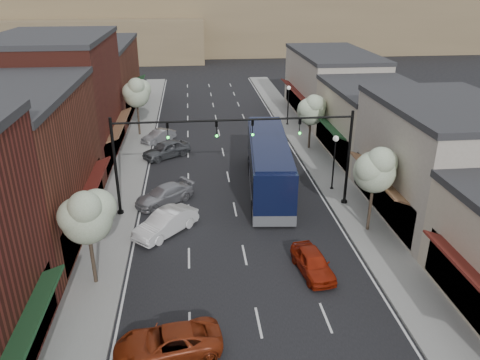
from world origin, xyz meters
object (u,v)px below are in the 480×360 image
object	(u,v)px
signal_mast_right	(316,145)
lamp_post_near	(335,154)
tree_right_far	(312,109)
tree_left_far	(137,92)
red_hatchback	(313,262)
lamp_post_far	(288,99)
parked_car_e	(159,136)
parked_car_d	(166,149)
coach_bus	(269,164)
tree_left_near	(87,215)
parked_car_c	(164,195)
parked_car_a	(168,343)
tree_right_near	(376,168)
parked_car_b	(166,223)
signal_mast_left	(150,151)

from	to	relation	value
signal_mast_right	lamp_post_near	world-z (taller)	signal_mast_right
tree_right_far	tree_left_far	bearing A→B (deg)	160.13
red_hatchback	lamp_post_far	bearing A→B (deg)	73.63
lamp_post_near	parked_car_e	size ratio (longest dim) A/B	1.20
parked_car_d	coach_bus	bearing A→B (deg)	11.39
signal_mast_right	tree_left_near	bearing A→B (deg)	-149.86
tree_left_near	parked_car_c	size ratio (longest dim) A/B	1.25
tree_left_near	lamp_post_far	bearing A→B (deg)	60.22
signal_mast_right	parked_car_a	bearing A→B (deg)	-125.81
tree_left_far	parked_car_e	bearing A→B (deg)	-47.62
coach_bus	tree_left_near	bearing A→B (deg)	-128.96
tree_right_near	coach_bus	bearing A→B (deg)	126.13
parked_car_a	parked_car_d	xyz separation A→B (m)	(-1.01, 24.83, 0.12)
parked_car_b	parked_car_d	world-z (taller)	parked_car_d
parked_car_a	parked_car_e	world-z (taller)	parked_car_a
lamp_post_far	parked_car_b	size ratio (longest dim) A/B	0.96
tree_left_near	red_hatchback	world-z (taller)	tree_left_near
signal_mast_left	lamp_post_near	distance (m)	13.75
tree_left_near	lamp_post_near	bearing A→B (deg)	33.33
parked_car_e	coach_bus	bearing A→B (deg)	-8.92
parked_car_d	tree_right_near	bearing A→B (deg)	6.86
parked_car_c	parked_car_a	bearing A→B (deg)	-33.27
tree_right_near	coach_bus	xyz separation A→B (m)	(-5.42, 7.42, -2.37)
tree_right_far	tree_right_near	bearing A→B (deg)	-90.00
tree_right_near	parked_car_b	world-z (taller)	tree_right_near
parked_car_b	parked_car_d	xyz separation A→B (m)	(-0.50, 14.09, 0.01)
parked_car_e	parked_car_b	bearing A→B (deg)	-40.92
signal_mast_right	parked_car_d	world-z (taller)	signal_mast_right
parked_car_c	parked_car_b	bearing A→B (deg)	-32.53
signal_mast_left	coach_bus	distance (m)	9.53
parked_car_a	parked_car_c	world-z (taller)	parked_car_c
tree_right_near	parked_car_b	bearing A→B (deg)	174.98
tree_left_near	parked_car_b	world-z (taller)	tree_left_near
tree_left_far	red_hatchback	world-z (taller)	tree_left_far
tree_right_near	tree_left_near	distance (m)	17.08
parked_car_d	parked_car_a	bearing A→B (deg)	-32.51
tree_left_near	tree_right_near	bearing A→B (deg)	13.55
signal_mast_right	parked_car_e	world-z (taller)	signal_mast_right
tree_right_far	tree_left_near	xyz separation A→B (m)	(-16.60, -20.00, 0.23)
tree_right_far	parked_car_c	bearing A→B (deg)	-142.26
parked_car_e	lamp_post_near	bearing A→B (deg)	1.26
lamp_post_near	parked_car_b	xyz separation A→B (m)	(-12.53, -5.41, -2.25)
signal_mast_left	parked_car_e	distance (m)	16.21
tree_right_far	parked_car_e	bearing A→B (deg)	165.55
signal_mast_left	parked_car_e	bearing A→B (deg)	92.11
tree_right_near	parked_car_c	size ratio (longest dim) A/B	1.31
tree_left_far	lamp_post_near	xyz separation A→B (m)	(16.05, -15.44, -1.60)
tree_right_far	tree_left_near	world-z (taller)	tree_left_near
tree_left_far	lamp_post_near	world-z (taller)	tree_left_far
tree_right_near	red_hatchback	world-z (taller)	tree_right_near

